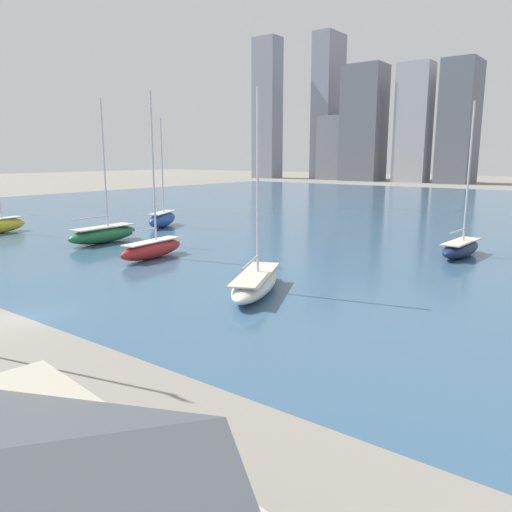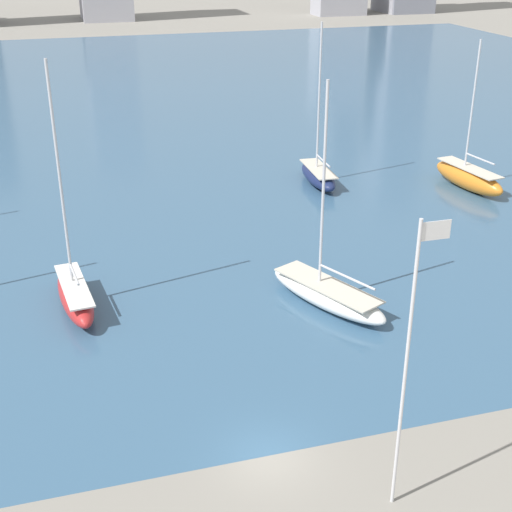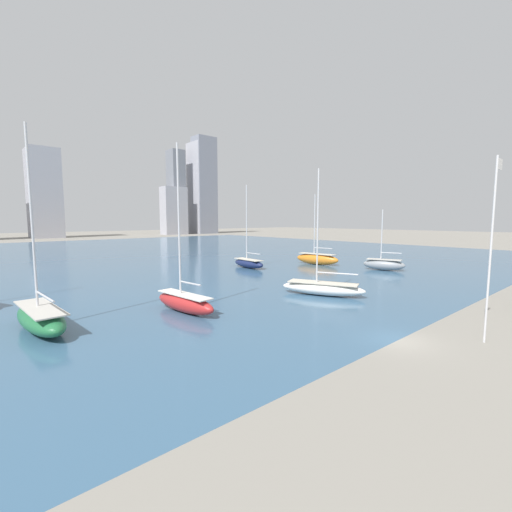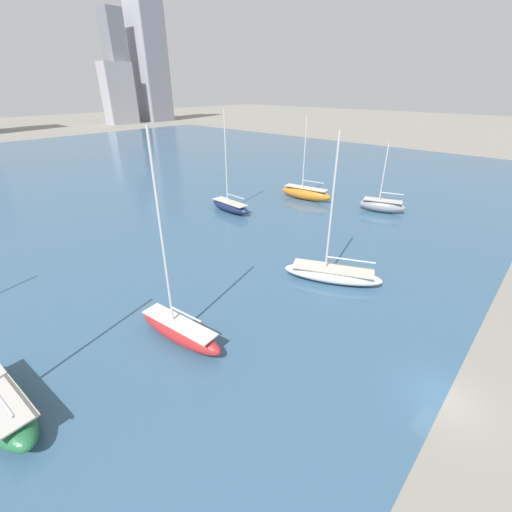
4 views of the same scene
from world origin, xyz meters
name	(u,v)px [view 2 (image 2 of 4)]	position (x,y,z in m)	size (l,w,h in m)	color
ground_plane	(268,456)	(0.00, 0.00, 0.00)	(500.00, 500.00, 0.00)	gray
harbor_water	(111,109)	(0.00, 70.00, 0.00)	(180.00, 140.00, 0.00)	#385B7A
flag_pole	(408,362)	(4.12, -4.06, 6.74)	(1.24, 0.14, 12.49)	silver
sailboat_white	(327,293)	(7.62, 12.41, 0.83)	(6.12, 9.44, 13.84)	white
sailboat_navy	(318,175)	(15.30, 34.31, 0.90)	(2.61, 7.71, 14.25)	#19234C
sailboat_orange	(468,177)	(27.80, 29.33, 1.11)	(3.27, 8.89, 12.98)	orange
sailboat_red	(75,294)	(-7.43, 16.30, 0.99)	(2.63, 8.00, 15.04)	#B72828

